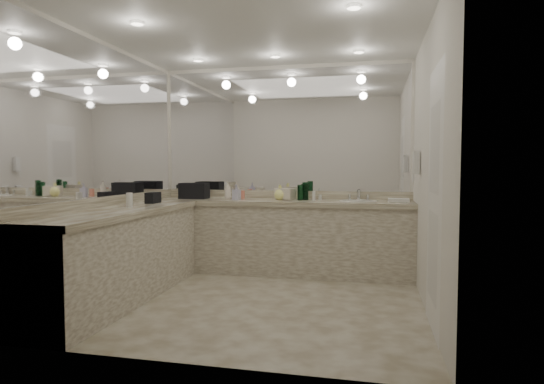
% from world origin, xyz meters
% --- Properties ---
extents(floor, '(3.20, 3.20, 0.00)m').
position_xyz_m(floor, '(0.00, 0.00, 0.00)').
color(floor, beige).
rests_on(floor, ground).
extents(ceiling, '(3.20, 3.20, 0.00)m').
position_xyz_m(ceiling, '(0.00, 0.00, 2.60)').
color(ceiling, white).
rests_on(ceiling, floor).
extents(wall_back, '(3.20, 0.02, 2.60)m').
position_xyz_m(wall_back, '(0.00, 1.50, 1.30)').
color(wall_back, silver).
rests_on(wall_back, floor).
extents(wall_left, '(0.02, 3.00, 2.60)m').
position_xyz_m(wall_left, '(-1.60, 0.00, 1.30)').
color(wall_left, silver).
rests_on(wall_left, floor).
extents(wall_right, '(0.02, 3.00, 2.60)m').
position_xyz_m(wall_right, '(1.60, 0.00, 1.30)').
color(wall_right, silver).
rests_on(wall_right, floor).
extents(vanity_back_base, '(3.20, 0.60, 0.84)m').
position_xyz_m(vanity_back_base, '(0.00, 1.20, 0.42)').
color(vanity_back_base, beige).
rests_on(vanity_back_base, floor).
extents(vanity_back_top, '(3.20, 0.64, 0.06)m').
position_xyz_m(vanity_back_top, '(0.00, 1.19, 0.87)').
color(vanity_back_top, beige).
rests_on(vanity_back_top, vanity_back_base).
extents(vanity_left_base, '(0.60, 2.40, 0.84)m').
position_xyz_m(vanity_left_base, '(-1.30, -0.30, 0.42)').
color(vanity_left_base, beige).
rests_on(vanity_left_base, floor).
extents(vanity_left_top, '(0.64, 2.42, 0.06)m').
position_xyz_m(vanity_left_top, '(-1.29, -0.30, 0.87)').
color(vanity_left_top, beige).
rests_on(vanity_left_top, vanity_left_base).
extents(backsplash_back, '(3.20, 0.04, 0.10)m').
position_xyz_m(backsplash_back, '(0.00, 1.48, 0.95)').
color(backsplash_back, beige).
rests_on(backsplash_back, vanity_back_top).
extents(backsplash_left, '(0.04, 3.00, 0.10)m').
position_xyz_m(backsplash_left, '(-1.58, 0.00, 0.95)').
color(backsplash_left, beige).
rests_on(backsplash_left, vanity_left_top).
extents(mirror_back, '(3.12, 0.01, 1.55)m').
position_xyz_m(mirror_back, '(0.00, 1.49, 1.77)').
color(mirror_back, white).
rests_on(mirror_back, wall_back).
extents(mirror_left, '(0.01, 2.92, 1.55)m').
position_xyz_m(mirror_left, '(-1.59, 0.00, 1.77)').
color(mirror_left, white).
rests_on(mirror_left, wall_left).
extents(sink, '(0.44, 0.44, 0.03)m').
position_xyz_m(sink, '(0.95, 1.20, 0.90)').
color(sink, white).
rests_on(sink, vanity_back_top).
extents(faucet, '(0.24, 0.16, 0.14)m').
position_xyz_m(faucet, '(0.95, 1.41, 0.97)').
color(faucet, silver).
rests_on(faucet, vanity_back_top).
extents(wall_phone, '(0.06, 0.10, 0.24)m').
position_xyz_m(wall_phone, '(1.56, 0.70, 1.35)').
color(wall_phone, white).
rests_on(wall_phone, wall_right).
extents(door, '(0.02, 0.82, 2.10)m').
position_xyz_m(door, '(1.59, -0.50, 1.05)').
color(door, white).
rests_on(door, wall_right).
extents(black_toiletry_bag, '(0.35, 0.23, 0.20)m').
position_xyz_m(black_toiletry_bag, '(-1.12, 1.20, 1.00)').
color(black_toiletry_bag, black).
rests_on(black_toiletry_bag, vanity_back_top).
extents(black_bag_spill, '(0.11, 0.23, 0.12)m').
position_xyz_m(black_bag_spill, '(-1.30, 0.43, 0.96)').
color(black_bag_spill, black).
rests_on(black_bag_spill, vanity_left_top).
extents(cream_cosmetic_case, '(0.27, 0.22, 0.13)m').
position_xyz_m(cream_cosmetic_case, '(0.06, 1.25, 0.97)').
color(cream_cosmetic_case, beige).
rests_on(cream_cosmetic_case, vanity_back_top).
extents(hand_towel, '(0.24, 0.16, 0.04)m').
position_xyz_m(hand_towel, '(1.41, 1.18, 0.92)').
color(hand_towel, white).
rests_on(hand_towel, vanity_back_top).
extents(lotion_left, '(0.06, 0.06, 0.15)m').
position_xyz_m(lotion_left, '(-1.30, -0.08, 0.98)').
color(lotion_left, white).
rests_on(lotion_left, vanity_left_top).
extents(soap_bottle_a, '(0.10, 0.10, 0.22)m').
position_xyz_m(soap_bottle_a, '(-0.70, 1.29, 1.01)').
color(soap_bottle_a, white).
rests_on(soap_bottle_a, vanity_back_top).
extents(soap_bottle_b, '(0.10, 0.10, 0.19)m').
position_xyz_m(soap_bottle_b, '(-0.53, 1.11, 0.99)').
color(soap_bottle_b, '#B8B5D0').
rests_on(soap_bottle_b, vanity_back_top).
extents(soap_bottle_c, '(0.19, 0.19, 0.19)m').
position_xyz_m(soap_bottle_c, '(0.00, 1.22, 0.99)').
color(soap_bottle_c, '#FFFB8B').
rests_on(soap_bottle_c, vanity_back_top).
extents(green_bottle_0, '(0.06, 0.06, 0.19)m').
position_xyz_m(green_bottle_0, '(0.28, 1.32, 1.00)').
color(green_bottle_0, '#16512A').
rests_on(green_bottle_0, vanity_back_top).
extents(green_bottle_1, '(0.07, 0.07, 0.22)m').
position_xyz_m(green_bottle_1, '(0.31, 1.27, 1.01)').
color(green_bottle_1, '#16512A').
rests_on(green_bottle_1, vanity_back_top).
extents(green_bottle_2, '(0.06, 0.06, 0.19)m').
position_xyz_m(green_bottle_2, '(0.25, 1.21, 0.99)').
color(green_bottle_2, '#16512A').
rests_on(green_bottle_2, vanity_back_top).
extents(amenity_bottle_0, '(0.05, 0.05, 0.11)m').
position_xyz_m(amenity_bottle_0, '(-1.07, 1.18, 0.96)').
color(amenity_bottle_0, '#E57F66').
rests_on(amenity_bottle_0, vanity_back_top).
extents(amenity_bottle_1, '(0.04, 0.04, 0.07)m').
position_xyz_m(amenity_bottle_1, '(0.49, 1.32, 0.93)').
color(amenity_bottle_1, white).
rests_on(amenity_bottle_1, vanity_back_top).
extents(amenity_bottle_2, '(0.04, 0.04, 0.09)m').
position_xyz_m(amenity_bottle_2, '(-1.16, 1.16, 0.95)').
color(amenity_bottle_2, white).
rests_on(amenity_bottle_2, vanity_back_top).
extents(amenity_bottle_3, '(0.05, 0.05, 0.06)m').
position_xyz_m(amenity_bottle_3, '(-0.61, 1.35, 0.93)').
color(amenity_bottle_3, '#3F3F4C').
rests_on(amenity_bottle_3, vanity_back_top).
extents(amenity_bottle_4, '(0.06, 0.06, 0.10)m').
position_xyz_m(amenity_bottle_4, '(-0.51, 1.31, 0.95)').
color(amenity_bottle_4, '#E57F66').
rests_on(amenity_bottle_4, vanity_back_top).
extents(amenity_bottle_5, '(0.04, 0.04, 0.11)m').
position_xyz_m(amenity_bottle_5, '(0.42, 1.19, 0.96)').
color(amenity_bottle_5, white).
rests_on(amenity_bottle_5, vanity_back_top).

